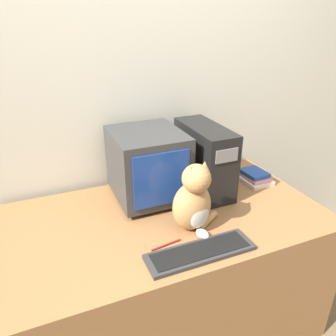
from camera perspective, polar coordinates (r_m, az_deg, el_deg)
wall_back at (r=1.99m, az=-5.96°, el=11.14°), size 7.00×0.05×2.50m
desk at (r=1.96m, az=-0.01°, el=-17.71°), size 1.63×0.90×0.78m
crt_monitor at (r=1.80m, az=-3.56°, el=0.57°), size 0.37×0.42×0.39m
computer_tower at (r=1.89m, az=6.32°, el=1.61°), size 0.18×0.46×0.39m
keyboard at (r=1.48m, az=5.65°, el=-14.33°), size 0.49×0.15×0.02m
cat at (r=1.54m, az=4.49°, el=-5.74°), size 0.28×0.22×0.36m
book_stack at (r=2.10m, az=14.82°, el=-1.54°), size 0.17×0.20×0.07m
pen at (r=1.52m, az=-0.31°, el=-13.24°), size 0.15×0.03×0.01m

